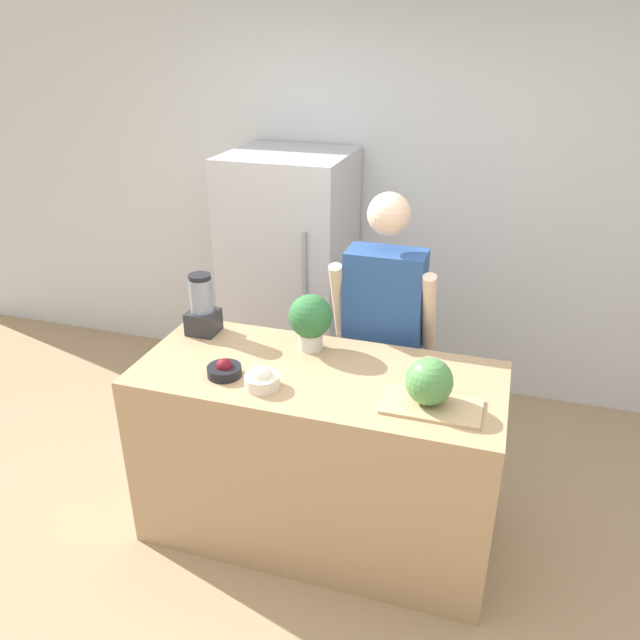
{
  "coord_description": "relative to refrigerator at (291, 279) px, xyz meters",
  "views": [
    {
      "loc": [
        0.76,
        -2.01,
        2.38
      ],
      "look_at": [
        0.0,
        0.41,
        1.19
      ],
      "focal_mm": 35.0,
      "sensor_mm": 36.0,
      "label": 1
    }
  ],
  "objects": [
    {
      "name": "ground_plane",
      "position": [
        0.6,
        -1.66,
        -0.84
      ],
      "size": [
        14.0,
        14.0,
        0.0
      ],
      "primitive_type": "plane",
      "color": "tan"
    },
    {
      "name": "wall_back",
      "position": [
        0.6,
        0.41,
        0.46
      ],
      "size": [
        8.0,
        0.06,
        2.6
      ],
      "color": "silver",
      "rests_on": "ground_plane"
    },
    {
      "name": "counter_island",
      "position": [
        0.6,
        -1.29,
        -0.37
      ],
      "size": [
        1.71,
        0.74,
        0.94
      ],
      "color": "tan",
      "rests_on": "ground_plane"
    },
    {
      "name": "refrigerator",
      "position": [
        0.0,
        0.0,
        0.0
      ],
      "size": [
        0.76,
        0.75,
        1.68
      ],
      "color": "#B7B7BC",
      "rests_on": "ground_plane"
    },
    {
      "name": "person",
      "position": [
        0.79,
        -0.72,
        0.01
      ],
      "size": [
        0.55,
        0.26,
        1.66
      ],
      "color": "#4C608C",
      "rests_on": "ground_plane"
    },
    {
      "name": "cutting_board",
      "position": [
        1.14,
        -1.43,
        0.1
      ],
      "size": [
        0.41,
        0.23,
        0.01
      ],
      "color": "tan",
      "rests_on": "counter_island"
    },
    {
      "name": "watermelon",
      "position": [
        1.12,
        -1.41,
        0.21
      ],
      "size": [
        0.2,
        0.2,
        0.2
      ],
      "color": "#4C8C47",
      "rests_on": "cutting_board"
    },
    {
      "name": "bowl_cherries",
      "position": [
        0.2,
        -1.44,
        0.13
      ],
      "size": [
        0.16,
        0.16,
        0.08
      ],
      "color": "black",
      "rests_on": "counter_island"
    },
    {
      "name": "bowl_cream",
      "position": [
        0.4,
        -1.49,
        0.14
      ],
      "size": [
        0.16,
        0.16,
        0.11
      ],
      "color": "beige",
      "rests_on": "counter_island"
    },
    {
      "name": "blender",
      "position": [
        -0.09,
        -1.07,
        0.24
      ],
      "size": [
        0.15,
        0.15,
        0.32
      ],
      "color": "#28282D",
      "rests_on": "counter_island"
    },
    {
      "name": "potted_plant",
      "position": [
        0.49,
        -1.07,
        0.26
      ],
      "size": [
        0.21,
        0.21,
        0.28
      ],
      "color": "beige",
      "rests_on": "counter_island"
    }
  ]
}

